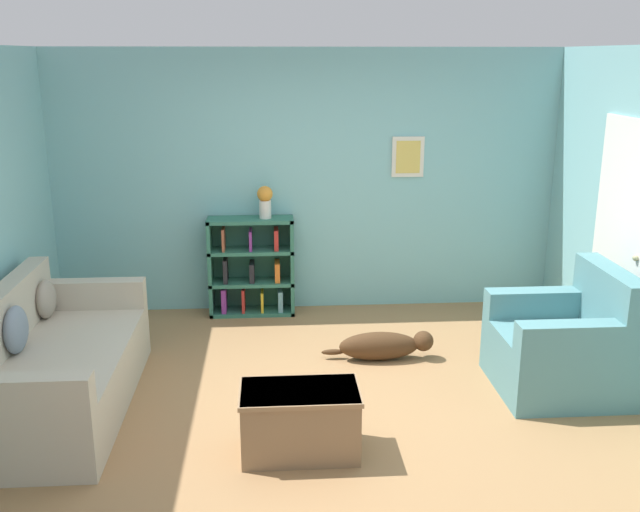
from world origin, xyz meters
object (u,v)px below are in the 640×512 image
object	(u,v)px
recliner_chair	(564,346)
bookshelf	(252,268)
dog	(384,345)
couch	(51,368)
coffee_table	(300,419)
vase	(265,200)

from	to	relation	value
recliner_chair	bookshelf	bearing A→B (deg)	142.38
dog	couch	bearing A→B (deg)	-164.58
couch	dog	size ratio (longest dim) A/B	2.11
coffee_table	vase	world-z (taller)	vase
couch	bookshelf	distance (m)	2.42
recliner_chair	couch	bearing A→B (deg)	-179.05
couch	vase	bearing A→B (deg)	50.99
couch	dog	bearing A→B (deg)	15.42
couch	vase	world-z (taller)	vase
couch	bookshelf	bearing A→B (deg)	54.05
recliner_chair	coffee_table	bearing A→B (deg)	-159.09
coffee_table	dog	size ratio (longest dim) A/B	0.81
dog	recliner_chair	bearing A→B (deg)	-26.29
coffee_table	vase	size ratio (longest dim) A/B	2.45
dog	coffee_table	bearing A→B (deg)	-118.44
couch	bookshelf	world-z (taller)	bookshelf
dog	vase	world-z (taller)	vase
coffee_table	dog	xyz separation A→B (m)	(0.78, 1.44, -0.11)
recliner_chair	coffee_table	world-z (taller)	recliner_chair
couch	coffee_table	bearing A→B (deg)	-22.27
couch	vase	size ratio (longest dim) A/B	6.41
recliner_chair	vase	world-z (taller)	vase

